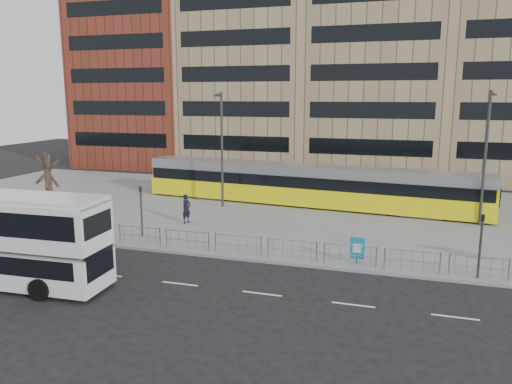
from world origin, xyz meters
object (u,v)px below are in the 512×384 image
(traffic_light_west, at_px, (141,205))
(ad_panel, at_px, (357,249))
(bare_tree, at_px, (46,150))
(lamp_post_west, at_px, (222,145))
(traffic_light_east, at_px, (481,238))
(lamp_post_east, at_px, (486,154))
(pedestrian, at_px, (186,209))
(tram, at_px, (307,185))

(traffic_light_west, bearing_deg, ad_panel, -26.19)
(bare_tree, bearing_deg, lamp_post_west, 33.54)
(ad_panel, xyz_separation_m, bare_tree, (-21.71, 3.60, 3.94))
(ad_panel, relative_size, traffic_light_east, 0.45)
(ad_panel, relative_size, lamp_post_east, 0.16)
(ad_panel, relative_size, traffic_light_west, 0.45)
(ad_panel, bearing_deg, lamp_post_west, 144.99)
(ad_panel, distance_m, lamp_post_east, 12.94)
(lamp_post_east, distance_m, bare_tree, 29.40)
(pedestrian, bearing_deg, lamp_post_east, -55.99)
(tram, distance_m, pedestrian, 10.22)
(pedestrian, distance_m, lamp_post_east, 19.89)
(pedestrian, relative_size, bare_tree, 0.29)
(traffic_light_west, height_order, lamp_post_west, lamp_post_west)
(traffic_light_east, relative_size, lamp_post_west, 0.35)
(lamp_post_west, bearing_deg, pedestrian, -95.33)
(ad_panel, relative_size, pedestrian, 0.71)
(traffic_light_east, xyz_separation_m, lamp_post_east, (1.28, 10.52, 2.81))
(traffic_light_west, xyz_separation_m, lamp_post_east, (20.03, 8.93, 2.81))
(tram, height_order, traffic_light_east, tram)
(tram, bearing_deg, traffic_light_east, -44.51)
(lamp_post_west, height_order, bare_tree, lamp_post_west)
(pedestrian, relative_size, lamp_post_east, 0.22)
(bare_tree, bearing_deg, ad_panel, -9.41)
(lamp_post_east, bearing_deg, bare_tree, -167.09)
(tram, distance_m, traffic_light_east, 17.13)
(pedestrian, height_order, traffic_light_west, traffic_light_west)
(bare_tree, bearing_deg, tram, 29.28)
(pedestrian, relative_size, traffic_light_east, 0.63)
(traffic_light_west, height_order, traffic_light_east, same)
(lamp_post_west, distance_m, lamp_post_east, 18.34)
(traffic_light_east, bearing_deg, ad_panel, 165.45)
(ad_panel, height_order, lamp_post_west, lamp_post_west)
(traffic_light_west, bearing_deg, lamp_post_east, 3.25)
(ad_panel, bearing_deg, tram, 119.86)
(ad_panel, bearing_deg, traffic_light_east, 3.96)
(lamp_post_west, bearing_deg, ad_panel, -42.52)
(traffic_light_west, distance_m, traffic_light_east, 18.82)
(tram, bearing_deg, pedestrian, -124.68)
(traffic_light_east, height_order, bare_tree, bare_tree)
(traffic_light_east, bearing_deg, traffic_light_west, 164.14)
(tram, distance_m, lamp_post_west, 7.28)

